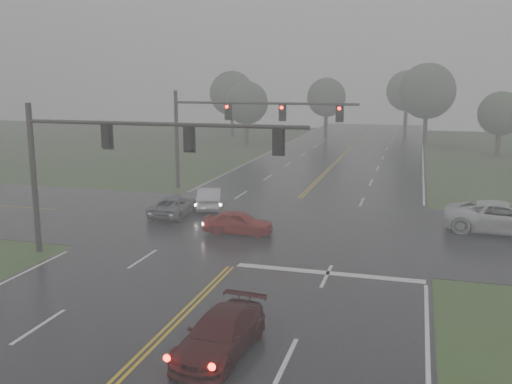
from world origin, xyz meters
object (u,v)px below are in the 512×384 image
(sedan_red, at_px, (239,234))
(signal_gantry_far, at_px, (230,121))
(sedan_maroon, at_px, (221,354))
(signal_gantry_near, at_px, (110,151))
(sedan_silver, at_px, (210,209))
(car_grey, at_px, (174,216))
(pickup_white, at_px, (502,233))

(sedan_red, bearing_deg, signal_gantry_far, 17.06)
(sedan_maroon, height_order, signal_gantry_far, signal_gantry_far)
(sedan_maroon, distance_m, signal_gantry_near, 12.58)
(sedan_silver, height_order, signal_gantry_far, signal_gantry_far)
(sedan_silver, xyz_separation_m, signal_gantry_near, (-0.69, -11.42, 5.28))
(sedan_maroon, height_order, signal_gantry_near, signal_gantry_near)
(car_grey, relative_size, signal_gantry_near, 0.32)
(sedan_red, height_order, signal_gantry_far, signal_gantry_far)
(sedan_silver, distance_m, pickup_white, 18.20)
(pickup_white, bearing_deg, sedan_maroon, 153.05)
(car_grey, bearing_deg, signal_gantry_near, 93.24)
(car_grey, xyz_separation_m, pickup_white, (19.67, 1.24, 0.00))
(sedan_red, relative_size, pickup_white, 0.62)
(sedan_maroon, relative_size, sedan_red, 1.15)
(sedan_silver, xyz_separation_m, signal_gantry_far, (-0.57, 6.18, 5.44))
(sedan_red, xyz_separation_m, sedan_silver, (-3.80, 5.62, 0.00))
(sedan_silver, distance_m, signal_gantry_far, 8.25)
(sedan_red, distance_m, car_grey, 6.16)
(pickup_white, xyz_separation_m, signal_gantry_far, (-18.72, 7.45, 5.44))
(sedan_maroon, distance_m, sedan_silver, 20.75)
(sedan_maroon, height_order, pickup_white, pickup_white)
(sedan_maroon, xyz_separation_m, signal_gantry_near, (-8.23, 7.91, 5.28))
(sedan_maroon, distance_m, sedan_red, 14.21)
(pickup_white, bearing_deg, sedan_red, 110.35)
(sedan_maroon, height_order, sedan_red, sedan_red)
(sedan_maroon, relative_size, pickup_white, 0.71)
(pickup_white, height_order, signal_gantry_near, signal_gantry_near)
(signal_gantry_near, bearing_deg, signal_gantry_far, 89.62)
(car_grey, bearing_deg, sedan_red, 147.59)
(sedan_maroon, relative_size, car_grey, 1.00)
(signal_gantry_near, bearing_deg, car_grey, 95.31)
(car_grey, distance_m, pickup_white, 19.71)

